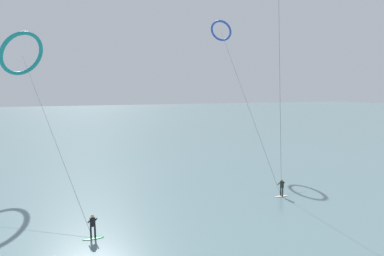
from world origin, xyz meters
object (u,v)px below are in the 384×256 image
(surfer_emerald, at_px, (93,228))
(kite_teal, at_px, (22,54))
(kite_cobalt, at_px, (221,31))
(surfer_ivory, at_px, (282,189))

(surfer_emerald, xyz_separation_m, kite_teal, (-6.22, 19.46, 13.27))
(kite_cobalt, bearing_deg, kite_teal, 60.95)
(surfer_emerald, bearing_deg, kite_teal, 91.05)
(kite_cobalt, height_order, kite_teal, kite_cobalt)
(kite_cobalt, bearing_deg, surfer_ivory, 133.10)
(surfer_emerald, distance_m, kite_cobalt, 36.02)
(kite_cobalt, relative_size, kite_teal, 1.02)
(surfer_ivory, xyz_separation_m, kite_teal, (-23.28, 16.86, 13.27))
(surfer_emerald, bearing_deg, kite_cobalt, 32.09)
(surfer_emerald, relative_size, kite_cobalt, 0.07)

